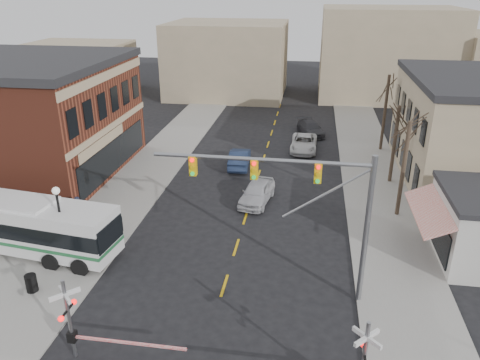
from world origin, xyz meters
name	(u,v)px	position (x,y,z in m)	size (l,w,h in m)	color
ground	(217,309)	(0.00, 0.00, 0.00)	(160.00, 160.00, 0.00)	black
sidewalk_west	(159,160)	(-9.50, 20.00, 0.06)	(5.00, 60.00, 0.12)	gray
sidewalk_east	(371,172)	(9.50, 20.00, 0.06)	(5.00, 60.00, 0.12)	gray
tree_east_a	(403,169)	(10.50, 12.00, 3.50)	(0.28, 0.28, 6.75)	#382B21
tree_east_b	(394,144)	(10.80, 18.00, 3.27)	(0.28, 0.28, 6.30)	#382B21
tree_east_c	(385,113)	(11.00, 26.00, 3.72)	(0.28, 0.28, 7.20)	#382B21
transit_bus	(17,223)	(-12.99, 3.70, 1.85)	(12.97, 4.37, 3.28)	silver
traffic_signal_mast	(308,196)	(4.21, 1.81, 5.77)	(10.56, 0.30, 8.00)	gray
rr_crossing_west	(79,321)	(-5.12, -4.09, 1.97)	(5.60, 1.36, 4.00)	gray
street_lamp	(59,209)	(-9.59, 2.94, 3.43)	(0.44, 0.44, 4.68)	black
trash_bin	(31,283)	(-9.93, -0.16, 0.60)	(0.60, 0.60, 0.97)	black
car_a	(257,192)	(0.49, 12.63, 0.81)	(1.91, 4.75, 1.62)	#B5B5BA
car_b	(240,158)	(-1.92, 19.62, 0.78)	(1.66, 4.76, 1.57)	#19253F
car_c	(304,143)	(3.59, 24.82, 0.73)	(2.42, 5.25, 1.46)	silver
car_d	(311,128)	(4.17, 30.02, 0.69)	(1.93, 4.76, 1.38)	#36363B
pedestrian_near	(92,242)	(-8.31, 3.74, 0.93)	(0.59, 0.39, 1.62)	#584A47
pedestrian_far	(79,209)	(-11.01, 7.54, 1.04)	(0.89, 0.70, 1.84)	#333A5A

